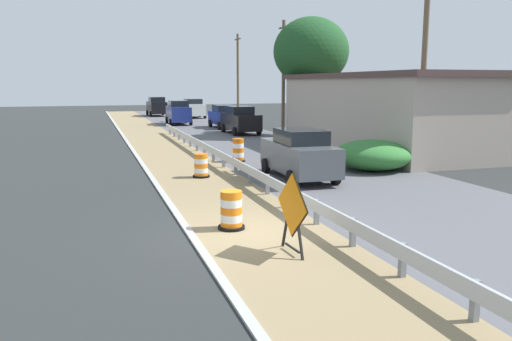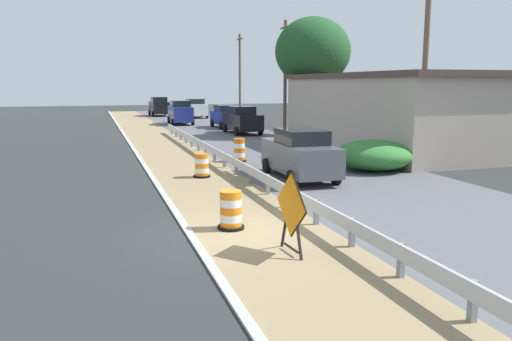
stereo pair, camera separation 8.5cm
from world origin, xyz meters
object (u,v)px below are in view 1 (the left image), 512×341
at_px(traffic_barrel_nearest, 231,212).
at_px(car_distant_a, 225,116).
at_px(car_lead_near_lane, 157,106).
at_px(traffic_barrel_close, 201,167).
at_px(car_trailing_far_lane, 178,112).
at_px(traffic_barrel_mid, 238,151).
at_px(utility_pole_near, 424,58).
at_px(warning_sign_diamond, 292,209).
at_px(utility_pole_mid, 283,77).
at_px(car_mid_far_lane, 240,120).
at_px(car_trailing_near_lane, 193,108).
at_px(car_lead_far_lane, 299,154).
at_px(utility_pole_far, 238,76).

xyz_separation_m(traffic_barrel_nearest, car_distant_a, (7.65, 29.99, 0.52)).
relative_size(car_lead_near_lane, car_distant_a, 0.94).
relative_size(traffic_barrel_close, car_trailing_far_lane, 0.22).
bearing_deg(traffic_barrel_close, traffic_barrel_mid, 53.86).
xyz_separation_m(car_lead_near_lane, utility_pole_near, (6.09, -41.83, 3.75)).
height_order(warning_sign_diamond, traffic_barrel_nearest, warning_sign_diamond).
xyz_separation_m(traffic_barrel_close, utility_pole_mid, (9.27, 14.76, 3.83)).
bearing_deg(car_distant_a, car_mid_far_lane, -3.52).
bearing_deg(car_trailing_near_lane, traffic_barrel_mid, -6.81).
height_order(traffic_barrel_nearest, utility_pole_mid, utility_pole_mid).
relative_size(car_trailing_near_lane, car_mid_far_lane, 0.97).
xyz_separation_m(car_lead_far_lane, car_trailing_far_lane, (0.03, 28.90, 0.10)).
relative_size(traffic_barrel_mid, utility_pole_near, 0.12).
bearing_deg(traffic_barrel_nearest, car_trailing_far_lane, 82.64).
xyz_separation_m(traffic_barrel_mid, car_distant_a, (4.22, 18.80, 0.46)).
bearing_deg(traffic_barrel_mid, utility_pole_mid, 59.26).
bearing_deg(traffic_barrel_close, car_lead_far_lane, -22.28).
relative_size(traffic_barrel_nearest, car_trailing_near_lane, 0.23).
relative_size(car_trailing_far_lane, car_distant_a, 1.00).
relative_size(traffic_barrel_nearest, car_distant_a, 0.23).
distance_m(warning_sign_diamond, utility_pole_mid, 26.57).
xyz_separation_m(car_trailing_near_lane, utility_pole_near, (2.61, -37.46, 3.81)).
bearing_deg(traffic_barrel_nearest, car_trailing_near_lane, 80.06).
relative_size(traffic_barrel_nearest, utility_pole_near, 0.11).
xyz_separation_m(car_lead_near_lane, car_mid_far_lane, (3.34, -23.36, -0.07)).
height_order(car_trailing_near_lane, car_distant_a, car_trailing_near_lane).
height_order(car_lead_near_lane, utility_pole_mid, utility_pole_mid).
distance_m(traffic_barrel_nearest, car_trailing_near_lane, 44.41).
xyz_separation_m(traffic_barrel_close, car_lead_near_lane, (3.38, 40.51, 0.67)).
xyz_separation_m(warning_sign_diamond, utility_pole_far, (10.21, 39.67, 3.42)).
distance_m(traffic_barrel_nearest, car_lead_far_lane, 7.60).
relative_size(car_distant_a, utility_pole_far, 0.52).
distance_m(car_trailing_far_lane, utility_pole_far, 7.66).
xyz_separation_m(car_lead_far_lane, car_mid_far_lane, (3.03, 18.66, 0.03)).
distance_m(car_lead_near_lane, utility_pole_far, 13.16).
distance_m(warning_sign_diamond, car_distant_a, 33.02).
height_order(traffic_barrel_mid, utility_pole_far, utility_pole_far).
distance_m(car_trailing_far_lane, utility_pole_near, 29.53).
height_order(traffic_barrel_nearest, car_lead_near_lane, car_lead_near_lane).
distance_m(car_lead_near_lane, car_trailing_near_lane, 5.59).
bearing_deg(car_mid_far_lane, utility_pole_mid, 44.83).
height_order(warning_sign_diamond, car_mid_far_lane, car_mid_far_lane).
bearing_deg(car_lead_far_lane, warning_sign_diamond, 157.98).
xyz_separation_m(car_mid_far_lane, utility_pole_far, (3.46, 12.60, 3.42)).
distance_m(warning_sign_diamond, car_trailing_near_lane, 46.56).
distance_m(car_trailing_near_lane, utility_pole_far, 7.96).
distance_m(car_trailing_far_lane, utility_pole_mid, 14.16).
height_order(traffic_barrel_nearest, car_mid_far_lane, car_mid_far_lane).
height_order(car_mid_far_lane, utility_pole_far, utility_pole_far).
relative_size(traffic_barrel_mid, car_mid_far_lane, 0.25).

